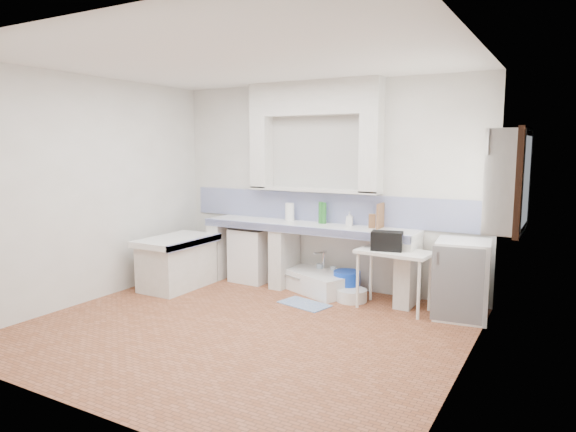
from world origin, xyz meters
The scene contains 36 objects.
floor centered at (0.00, 0.00, 0.00)m, with size 4.50×4.50×0.00m, color #975638.
ceiling centered at (0.00, 0.00, 2.80)m, with size 4.50×4.50×0.00m, color silver.
wall_back centered at (0.00, 2.00, 1.40)m, with size 4.50×4.50×0.00m, color silver.
wall_front centered at (0.00, -2.00, 1.40)m, with size 4.50×4.50×0.00m, color silver.
wall_left centered at (-2.25, 0.00, 1.40)m, with size 4.50×4.50×0.00m, color silver.
wall_right centered at (2.25, 0.00, 1.40)m, with size 4.50×4.50×0.00m, color silver.
alcove_mass centered at (-0.10, 1.88, 2.58)m, with size 1.90×0.25×0.45m, color silver.
window_frame centered at (2.42, 1.20, 1.60)m, with size 0.35×0.86×1.06m, color #3B2113.
lace_valance centered at (2.28, 1.20, 1.98)m, with size 0.01×0.84×0.24m, color white.
counter_slab centered at (-0.10, 1.70, 0.86)m, with size 3.00×0.60×0.08m, color white.
counter_lip centered at (-0.10, 1.42, 0.86)m, with size 3.00×0.04×0.10m, color navy.
counter_pier_left centered at (-1.50, 1.70, 0.41)m, with size 0.20×0.55×0.82m, color silver.
counter_pier_mid centered at (-0.45, 1.70, 0.41)m, with size 0.20×0.55×0.82m, color silver.
counter_pier_right centered at (1.30, 1.70, 0.41)m, with size 0.20×0.55×0.82m, color silver.
peninsula_top centered at (-1.70, 0.90, 0.66)m, with size 0.70×1.10×0.08m, color white.
peninsula_base centered at (-1.70, 0.90, 0.31)m, with size 0.60×1.00×0.62m, color silver.
peninsula_lip centered at (-1.37, 0.90, 0.66)m, with size 0.04×1.10×0.10m, color navy.
backsplash centered at (0.00, 1.99, 1.10)m, with size 4.27×0.03×0.40m, color navy.
stove centered at (-0.99, 1.72, 0.38)m, with size 0.54×0.52×0.76m, color white.
sink centered at (0.07, 1.67, 0.12)m, with size 1.01×0.55×0.24m, color white.
side_table centered at (1.20, 1.43, 0.36)m, with size 0.86×0.48×0.04m, color white.
fridge centered at (1.97, 1.53, 0.44)m, with size 0.58×0.58×0.89m, color white.
bucket_red centered at (-0.10, 1.70, 0.13)m, with size 0.28×0.28×0.26m, color red.
bucket_orange centered at (0.17, 1.58, 0.12)m, with size 0.26×0.26×0.24m, color orange.
bucket_blue centered at (0.50, 1.67, 0.16)m, with size 0.35×0.35×0.33m, color #113EC2.
basin_white centered at (0.65, 1.49, 0.08)m, with size 0.39×0.39×0.15m, color white.
water_bottle_a centered at (0.02, 1.85, 0.17)m, with size 0.09×0.09×0.34m, color silver.
water_bottle_b centered at (0.23, 1.85, 0.16)m, with size 0.09×0.09×0.32m, color silver.
black_bag centered at (1.12, 1.41, 0.83)m, with size 0.36×0.21×0.23m, color black.
green_bottle_a centered at (0.08, 1.85, 1.04)m, with size 0.06×0.06×0.29m, color #236A27.
green_bottle_b centered at (0.03, 1.85, 1.05)m, with size 0.06×0.06×0.29m, color #236A27.
knife_block centered at (0.78, 1.82, 0.99)m, with size 0.09×0.07×0.18m, color #955F3B.
cutting_board centered at (0.87, 1.85, 1.06)m, with size 0.02×0.23×0.32m, color #955F3B.
paper_towel centered at (-0.45, 1.85, 1.03)m, with size 0.13×0.13×0.25m, color white.
soap_bottle centered at (0.45, 1.85, 0.99)m, with size 0.08×0.09×0.19m, color white.
rug centered at (0.19, 1.07, 0.01)m, with size 0.62×0.35×0.01m, color #2C4F99.
Camera 1 is at (3.01, -4.34, 1.94)m, focal length 31.84 mm.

